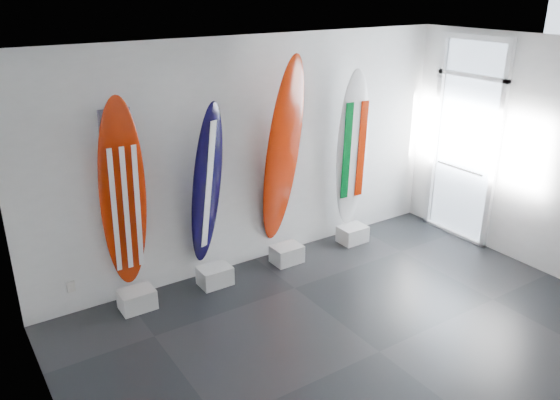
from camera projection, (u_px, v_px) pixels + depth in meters
floor at (379, 352)px, 5.77m from camera, size 6.00×6.00×0.00m
ceiling at (402, 56)px, 4.68m from camera, size 6.00×6.00×0.00m
wall_back at (253, 155)px, 7.17m from camera, size 6.00×0.00×6.00m
wall_left at (58, 318)px, 3.69m from camera, size 0.00×5.00×5.00m
display_block_usa at (137, 299)px, 6.50m from camera, size 0.40×0.30×0.24m
surfboard_usa at (123, 196)px, 6.12m from camera, size 0.53×0.33×2.29m
display_block_navy at (215, 276)px, 7.02m from camera, size 0.40×0.30×0.24m
surfboard_navy at (207, 186)px, 6.67m from camera, size 0.59×0.55×2.12m
display_block_swiss at (287, 254)px, 7.58m from camera, size 0.40×0.30×0.24m
surfboard_swiss at (283, 154)px, 7.15m from camera, size 0.67×0.63×2.58m
display_block_italy at (353, 234)px, 8.18m from camera, size 0.40×0.30×0.24m
surfboard_italy at (352, 150)px, 7.80m from camera, size 0.53×0.22×2.28m
wall_outlet at (71, 287)px, 6.32m from camera, size 0.09×0.02×0.13m
glass_door at (465, 143)px, 7.98m from camera, size 0.12×1.16×2.85m
balcony at (513, 186)px, 9.00m from camera, size 2.80×2.20×1.20m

